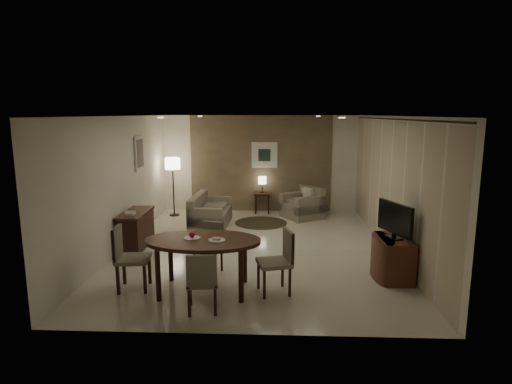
{
  "coord_description": "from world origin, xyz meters",
  "views": [
    {
      "loc": [
        0.36,
        -8.47,
        2.75
      ],
      "look_at": [
        0.0,
        0.2,
        1.15
      ],
      "focal_mm": 30.0,
      "sensor_mm": 36.0,
      "label": 1
    }
  ],
  "objects_px": {
    "dining_table": "(204,265)",
    "sofa": "(211,211)",
    "chair_near": "(202,281)",
    "side_table": "(262,203)",
    "floor_lamp": "(173,187)",
    "chair_right": "(274,262)",
    "tv_cabinet": "(394,258)",
    "console_desk": "(136,229)",
    "armchair": "(302,203)",
    "chair_left": "(133,258)",
    "chair_far": "(208,249)"
  },
  "relations": [
    {
      "from": "console_desk",
      "to": "tv_cabinet",
      "type": "xyz_separation_m",
      "value": [
        4.89,
        -1.5,
        -0.03
      ]
    },
    {
      "from": "sofa",
      "to": "dining_table",
      "type": "bearing_deg",
      "value": -170.6
    },
    {
      "from": "side_table",
      "to": "floor_lamp",
      "type": "height_order",
      "value": "floor_lamp"
    },
    {
      "from": "tv_cabinet",
      "to": "chair_far",
      "type": "xyz_separation_m",
      "value": [
        -3.16,
        0.08,
        0.09
      ]
    },
    {
      "from": "tv_cabinet",
      "to": "chair_right",
      "type": "height_order",
      "value": "chair_right"
    },
    {
      "from": "armchair",
      "to": "chair_right",
      "type": "bearing_deg",
      "value": -40.49
    },
    {
      "from": "console_desk",
      "to": "dining_table",
      "type": "bearing_deg",
      "value": -50.84
    },
    {
      "from": "chair_left",
      "to": "tv_cabinet",
      "type": "bearing_deg",
      "value": -87.54
    },
    {
      "from": "tv_cabinet",
      "to": "chair_near",
      "type": "relative_size",
      "value": 1.02
    },
    {
      "from": "armchair",
      "to": "chair_left",
      "type": "bearing_deg",
      "value": -63.32
    },
    {
      "from": "console_desk",
      "to": "armchair",
      "type": "xyz_separation_m",
      "value": [
        3.61,
        2.68,
        0.03
      ]
    },
    {
      "from": "chair_far",
      "to": "side_table",
      "type": "relative_size",
      "value": 1.54
    },
    {
      "from": "chair_left",
      "to": "armchair",
      "type": "relative_size",
      "value": 1.11
    },
    {
      "from": "console_desk",
      "to": "side_table",
      "type": "relative_size",
      "value": 2.11
    },
    {
      "from": "floor_lamp",
      "to": "sofa",
      "type": "bearing_deg",
      "value": -42.0
    },
    {
      "from": "console_desk",
      "to": "armchair",
      "type": "distance_m",
      "value": 4.49
    },
    {
      "from": "floor_lamp",
      "to": "chair_near",
      "type": "bearing_deg",
      "value": -73.11
    },
    {
      "from": "chair_near",
      "to": "side_table",
      "type": "xyz_separation_m",
      "value": [
        0.67,
        6.09,
        -0.16
      ]
    },
    {
      "from": "chair_far",
      "to": "chair_right",
      "type": "relative_size",
      "value": 0.89
    },
    {
      "from": "tv_cabinet",
      "to": "armchair",
      "type": "distance_m",
      "value": 4.37
    },
    {
      "from": "sofa",
      "to": "floor_lamp",
      "type": "distance_m",
      "value": 1.62
    },
    {
      "from": "dining_table",
      "to": "sofa",
      "type": "bearing_deg",
      "value": 96.75
    },
    {
      "from": "chair_near",
      "to": "chair_far",
      "type": "xyz_separation_m",
      "value": [
        -0.14,
        1.44,
        -0.0
      ]
    },
    {
      "from": "floor_lamp",
      "to": "chair_right",
      "type": "bearing_deg",
      "value": -61.42
    },
    {
      "from": "chair_near",
      "to": "sofa",
      "type": "bearing_deg",
      "value": -91.65
    },
    {
      "from": "console_desk",
      "to": "chair_far",
      "type": "bearing_deg",
      "value": -39.41
    },
    {
      "from": "chair_left",
      "to": "dining_table",
      "type": "bearing_deg",
      "value": -97.93
    },
    {
      "from": "chair_far",
      "to": "floor_lamp",
      "type": "height_order",
      "value": "floor_lamp"
    },
    {
      "from": "chair_right",
      "to": "armchair",
      "type": "bearing_deg",
      "value": 156.38
    },
    {
      "from": "console_desk",
      "to": "chair_far",
      "type": "relative_size",
      "value": 1.36
    },
    {
      "from": "chair_near",
      "to": "chair_left",
      "type": "bearing_deg",
      "value": -39.2
    },
    {
      "from": "chair_left",
      "to": "chair_right",
      "type": "xyz_separation_m",
      "value": [
        2.21,
        -0.05,
        -0.01
      ]
    },
    {
      "from": "chair_far",
      "to": "sofa",
      "type": "distance_m",
      "value": 3.21
    },
    {
      "from": "chair_left",
      "to": "side_table",
      "type": "height_order",
      "value": "chair_left"
    },
    {
      "from": "floor_lamp",
      "to": "chair_left",
      "type": "bearing_deg",
      "value": -84.08
    },
    {
      "from": "chair_near",
      "to": "floor_lamp",
      "type": "relative_size",
      "value": 0.56
    },
    {
      "from": "chair_left",
      "to": "sofa",
      "type": "height_order",
      "value": "chair_left"
    },
    {
      "from": "chair_far",
      "to": "chair_left",
      "type": "relative_size",
      "value": 0.86
    },
    {
      "from": "sofa",
      "to": "console_desk",
      "type": "bearing_deg",
      "value": 146.06
    },
    {
      "from": "chair_near",
      "to": "chair_right",
      "type": "relative_size",
      "value": 0.89
    },
    {
      "from": "tv_cabinet",
      "to": "chair_right",
      "type": "xyz_separation_m",
      "value": [
        -2.02,
        -0.69,
        0.15
      ]
    },
    {
      "from": "sofa",
      "to": "side_table",
      "type": "relative_size",
      "value": 2.89
    },
    {
      "from": "chair_near",
      "to": "floor_lamp",
      "type": "xyz_separation_m",
      "value": [
        -1.72,
        5.67,
        0.35
      ]
    },
    {
      "from": "chair_left",
      "to": "side_table",
      "type": "distance_m",
      "value": 5.69
    },
    {
      "from": "console_desk",
      "to": "chair_left",
      "type": "bearing_deg",
      "value": -73.0
    },
    {
      "from": "console_desk",
      "to": "chair_near",
      "type": "bearing_deg",
      "value": -56.91
    },
    {
      "from": "tv_cabinet",
      "to": "chair_left",
      "type": "xyz_separation_m",
      "value": [
        -4.24,
        -0.64,
        0.16
      ]
    },
    {
      "from": "console_desk",
      "to": "floor_lamp",
      "type": "relative_size",
      "value": 0.76
    },
    {
      "from": "armchair",
      "to": "chair_near",
      "type": "bearing_deg",
      "value": -49.33
    },
    {
      "from": "dining_table",
      "to": "armchair",
      "type": "distance_m",
      "value": 5.19
    }
  ]
}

